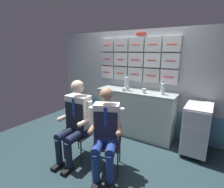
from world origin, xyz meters
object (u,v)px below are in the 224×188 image
Objects in this scene: folding_chair_right at (108,135)px; water_bottle_clear at (163,88)px; service_trolley at (197,128)px; coffee_cup_spare at (144,91)px; folding_chair_left at (83,126)px; crew_member_left at (76,118)px; crew_member_right at (106,129)px.

folding_chair_right is 1.36m from water_bottle_clear.
service_trolley reaches higher than folding_chair_right.
coffee_cup_spare is (0.13, 1.07, 0.49)m from folding_chair_right.
folding_chair_left is 3.37× the size of water_bottle_clear.
folding_chair_left is 0.64× the size of crew_member_left.
water_bottle_clear is (0.98, 1.12, 0.56)m from folding_chair_left.
crew_member_right reaches higher than folding_chair_right.
coffee_cup_spare is (0.65, 1.03, 0.49)m from folding_chair_left.
crew_member_right is (0.07, -0.14, 0.18)m from folding_chair_right.
folding_chair_left is at bearing -131.05° from water_bottle_clear.
service_trolley is at bearing 36.86° from crew_member_left.
folding_chair_right is at bearing -135.22° from service_trolley.
folding_chair_left is 0.52m from folding_chair_right.
coffee_cup_spare reaches higher than folding_chair_left.
crew_member_right is at bearing -92.82° from coffee_cup_spare.
crew_member_right is (0.58, -0.02, -0.03)m from crew_member_left.
folding_chair_right is at bearing 114.85° from crew_member_right.
folding_chair_left is at bearing 92.57° from crew_member_left.
crew_member_right reaches higher than coffee_cup_spare.
service_trolley is 1.05× the size of folding_chair_left.
folding_chair_right is at bearing -96.76° from coffee_cup_spare.
folding_chair_left is 9.23× the size of coffee_cup_spare.
crew_member_right is at bearing -16.83° from folding_chair_left.
folding_chair_right is (-1.09, -1.09, 0.04)m from service_trolley.
water_bottle_clear reaches higher than service_trolley.
folding_chair_right is at bearing -3.72° from folding_chair_left.
water_bottle_clear is (0.39, 1.30, 0.38)m from crew_member_right.
folding_chair_right is (0.52, 0.12, -0.21)m from crew_member_left.
crew_member_right reaches higher than service_trolley.
folding_chair_right is at bearing 13.21° from crew_member_left.
crew_member_right reaches higher than water_bottle_clear.
service_trolley is at bearing 33.04° from folding_chair_left.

